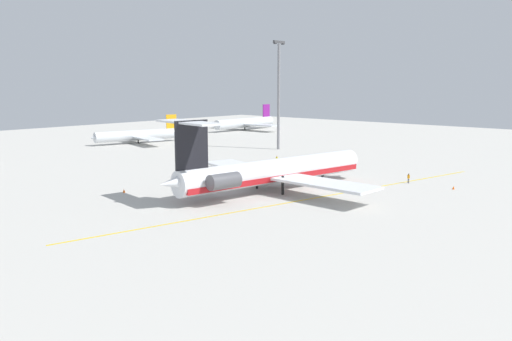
{
  "coord_description": "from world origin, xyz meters",
  "views": [
    {
      "loc": [
        -60.44,
        -46.86,
        16.73
      ],
      "look_at": [
        2.19,
        8.44,
        2.75
      ],
      "focal_mm": 36.95,
      "sensor_mm": 36.0,
      "label": 1
    }
  ],
  "objects": [
    {
      "name": "airliner_mid_right",
      "position": [
        26.72,
        74.8,
        2.25
      ],
      "size": [
        25.42,
        25.37,
        7.66
      ],
      "rotation": [
        0.0,
        0.0,
        2.9
      ],
      "color": "silver",
      "rests_on": "ground"
    },
    {
      "name": "ground",
      "position": [
        0.0,
        0.0,
        0.0
      ],
      "size": [
        286.07,
        286.07,
        0.0
      ],
      "primitive_type": "plane",
      "color": "#B7B5AD"
    },
    {
      "name": "safety_cone_tail",
      "position": [
        24.29,
        16.84,
        0.28
      ],
      "size": [
        0.4,
        0.4,
        0.55
      ],
      "primitive_type": "cone",
      "color": "#EA590F",
      "rests_on": "ground"
    },
    {
      "name": "safety_cone_wingtip",
      "position": [
        21.7,
        -16.18,
        0.28
      ],
      "size": [
        0.4,
        0.4,
        0.55
      ],
      "primitive_type": "cone",
      "color": "#EA590F",
      "rests_on": "ground"
    },
    {
      "name": "ground_crew_near_tail",
      "position": [
        23.07,
        21.13,
        1.16
      ],
      "size": [
        0.29,
        0.46,
        1.83
      ],
      "rotation": [
        0.0,
        0.0,
        0.19
      ],
      "color": "black",
      "rests_on": "ground"
    },
    {
      "name": "airliner_far_right",
      "position": [
        76.81,
        80.37,
        2.59
      ],
      "size": [
        29.24,
        28.79,
        8.79
      ],
      "rotation": [
        0.0,
        0.0,
        3.14
      ],
      "color": "silver",
      "rests_on": "ground"
    },
    {
      "name": "main_jetliner",
      "position": [
        1.07,
        4.6,
        3.2
      ],
      "size": [
        40.17,
        35.63,
        11.72
      ],
      "rotation": [
        0.0,
        0.0,
        -0.15
      ],
      "color": "silver",
      "rests_on": "ground"
    },
    {
      "name": "ground_crew_near_nose",
      "position": [
        21.8,
        -8.5,
        1.05
      ],
      "size": [
        0.26,
        0.42,
        1.66
      ],
      "rotation": [
        0.0,
        0.0,
        3.25
      ],
      "color": "black",
      "rests_on": "ground"
    },
    {
      "name": "safety_cone_nose",
      "position": [
        -14.37,
        20.98,
        0.28
      ],
      "size": [
        0.4,
        0.4,
        0.55
      ],
      "primitive_type": "cone",
      "color": "#EA590F",
      "rests_on": "ground"
    },
    {
      "name": "light_mast",
      "position": [
        42.9,
        36.82,
        14.67
      ],
      "size": [
        4.0,
        0.7,
        26.9
      ],
      "color": "slate",
      "rests_on": "ground"
    },
    {
      "name": "taxiway_centreline",
      "position": [
        2.19,
        -3.43,
        0.0
      ],
      "size": [
        75.32,
        15.92,
        0.01
      ],
      "primitive_type": "cube",
      "rotation": [
        0.0,
        0.0,
        -0.2
      ],
      "color": "gold",
      "rests_on": "ground"
    }
  ]
}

